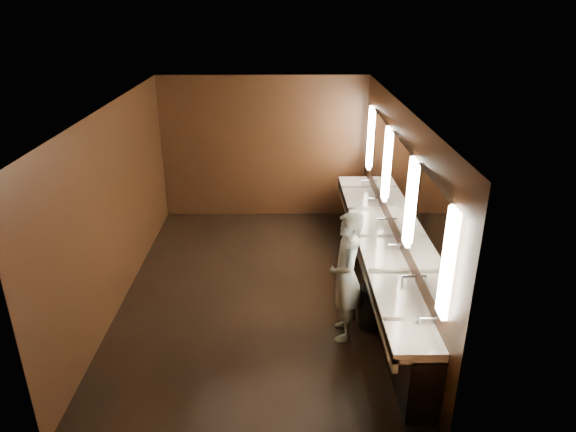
{
  "coord_description": "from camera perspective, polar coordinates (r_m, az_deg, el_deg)",
  "views": [
    {
      "loc": [
        0.37,
        -6.76,
        4.14
      ],
      "look_at": [
        0.44,
        0.0,
        1.24
      ],
      "focal_mm": 32.0,
      "sensor_mm": 36.0,
      "label": 1
    }
  ],
  "objects": [
    {
      "name": "sink_counter",
      "position": [
        7.81,
        9.99,
        -4.96
      ],
      "size": [
        0.55,
        5.4,
        1.01
      ],
      "color": "black",
      "rests_on": "floor"
    },
    {
      "name": "wall_right",
      "position": [
        7.48,
        12.02,
        1.19
      ],
      "size": [
        0.02,
        6.0,
        2.8
      ],
      "primitive_type": "cube",
      "color": "black",
      "rests_on": "floor"
    },
    {
      "name": "wall_front",
      "position": [
        4.67,
        -5.2,
        -12.81
      ],
      "size": [
        4.0,
        0.02,
        2.8
      ],
      "primitive_type": "cube",
      "color": "black",
      "rests_on": "floor"
    },
    {
      "name": "ceiling",
      "position": [
        6.9,
        -3.76,
        11.99
      ],
      "size": [
        4.0,
        6.0,
        0.02
      ],
      "primitive_type": "cube",
      "color": "#2D2D2B",
      "rests_on": "wall_back"
    },
    {
      "name": "mirror_band",
      "position": [
        7.35,
        12.1,
        3.72
      ],
      "size": [
        0.06,
        5.03,
        1.15
      ],
      "color": "#FFE7C7",
      "rests_on": "wall_right"
    },
    {
      "name": "person",
      "position": [
        6.58,
        6.48,
        -6.71
      ],
      "size": [
        0.44,
        0.65,
        1.75
      ],
      "primitive_type": "imported",
      "rotation": [
        0.0,
        0.0,
        -1.6
      ],
      "color": "#99C7E4",
      "rests_on": "floor"
    },
    {
      "name": "wall_back",
      "position": [
        10.15,
        -2.7,
        7.54
      ],
      "size": [
        4.0,
        0.02,
        2.8
      ],
      "primitive_type": "cube",
      "color": "black",
      "rests_on": "floor"
    },
    {
      "name": "trash_bin",
      "position": [
        7.09,
        9.4,
        -9.92
      ],
      "size": [
        0.46,
        0.46,
        0.59
      ],
      "primitive_type": "cylinder",
      "rotation": [
        0.0,
        0.0,
        -0.24
      ],
      "color": "black",
      "rests_on": "floor"
    },
    {
      "name": "floor",
      "position": [
        7.94,
        -3.23,
        -8.25
      ],
      "size": [
        6.0,
        6.0,
        0.0
      ],
      "primitive_type": "plane",
      "color": "black",
      "rests_on": "ground"
    },
    {
      "name": "wall_left",
      "position": [
        7.67,
        -18.57,
        1.05
      ],
      "size": [
        0.02,
        6.0,
        2.8
      ],
      "primitive_type": "cube",
      "color": "black",
      "rests_on": "floor"
    }
  ]
}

